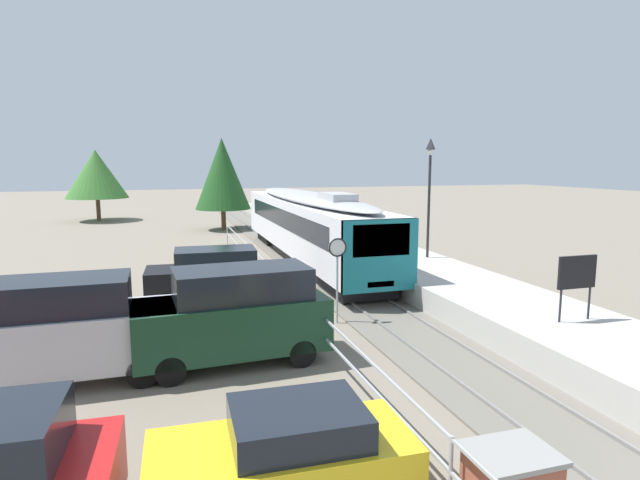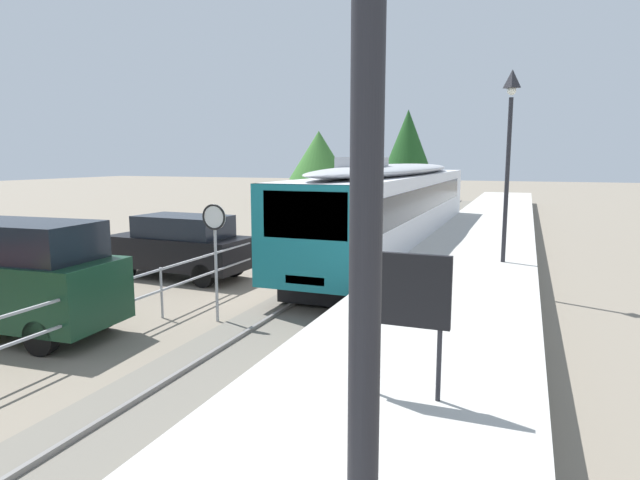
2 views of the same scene
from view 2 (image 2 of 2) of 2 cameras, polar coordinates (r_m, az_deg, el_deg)
The scene contains 12 objects.
ground_plane at distance 22.17m, azimuth 0.10°, elevation -1.34°, with size 160.00×160.00×0.00m, color slate.
track_rails at distance 21.29m, azimuth 7.66°, elevation -1.74°, with size 3.20×60.00×0.14m.
commuter_train at distance 21.44m, azimuth 8.04°, elevation 4.02°, with size 2.82×18.89×3.74m.
station_platform at distance 20.73m, azimuth 16.46°, elevation -1.13°, with size 3.90×60.00×0.90m, color #B7B5AD.
platform_lamp_mid_platform at distance 16.04m, azimuth 19.50°, elevation 10.97°, with size 0.34×0.34×5.35m.
platform_notice_board at distance 6.64m, azimuth 8.64°, elevation -5.75°, with size 1.20×0.08×1.80m.
speed_limit_sign at distance 12.67m, azimuth -11.15°, elevation 0.73°, with size 0.61×0.10×2.81m.
carpark_fence at distance 13.50m, azimuth -16.54°, elevation -4.24°, with size 0.06×36.06×1.25m.
parked_van_dark_green at distance 13.45m, azimuth -29.88°, elevation -3.40°, with size 5.01×2.24×2.51m.
parked_suv_black at distance 17.90m, azimuth -14.61°, elevation -0.56°, with size 4.68×2.10×2.04m.
tree_behind_carpark at distance 48.59m, azimuth -0.13°, elevation 9.01°, with size 5.37×5.37×6.33m.
tree_behind_station_far at distance 36.48m, azimuth 9.30°, elevation 9.28°, with size 4.24×4.24×7.06m.
Camera 2 is at (4.81, 1.61, 3.82)m, focal length 30.11 mm.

